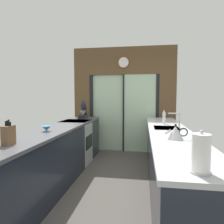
# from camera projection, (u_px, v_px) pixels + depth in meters

# --- Properties ---
(ground_plane) EXTENTS (5.04, 7.60, 0.02)m
(ground_plane) POSITION_uv_depth(u_px,v_px,m) (113.00, 178.00, 3.54)
(ground_plane) COLOR #4C4742
(back_wall_unit) EXTENTS (2.64, 0.12, 2.70)m
(back_wall_unit) POSITION_uv_depth(u_px,v_px,m) (124.00, 93.00, 5.19)
(back_wall_unit) COLOR brown
(back_wall_unit) RESTS_ON ground_plane
(left_counter_run) EXTENTS (0.62, 3.80, 0.92)m
(left_counter_run) POSITION_uv_depth(u_px,v_px,m) (52.00, 157.00, 3.18)
(left_counter_run) COLOR #1E232D
(left_counter_run) RESTS_ON ground_plane
(right_counter_run) EXTENTS (0.62, 3.80, 0.92)m
(right_counter_run) POSITION_uv_depth(u_px,v_px,m) (169.00, 160.00, 3.07)
(right_counter_run) COLOR #1E232D
(right_counter_run) RESTS_ON ground_plane
(sink_faucet) EXTENTS (0.19, 0.02, 0.25)m
(sink_faucet) POSITION_uv_depth(u_px,v_px,m) (177.00, 118.00, 3.24)
(sink_faucet) COLOR #B7BABC
(sink_faucet) RESTS_ON right_counter_run
(oven_range) EXTENTS (0.60, 0.60, 0.92)m
(oven_range) POSITION_uv_depth(u_px,v_px,m) (76.00, 142.00, 4.28)
(oven_range) COLOR #B7BABC
(oven_range) RESTS_ON ground_plane
(mixing_bowl) EXTENTS (0.14, 0.14, 0.08)m
(mixing_bowl) POSITION_uv_depth(u_px,v_px,m) (46.00, 128.00, 2.93)
(mixing_bowl) COLOR teal
(mixing_bowl) RESTS_ON left_counter_run
(knife_block) EXTENTS (0.08, 0.14, 0.27)m
(knife_block) POSITION_uv_depth(u_px,v_px,m) (8.00, 135.00, 2.10)
(knife_block) COLOR brown
(knife_block) RESTS_ON left_counter_run
(stand_mixer) EXTENTS (0.17, 0.27, 0.42)m
(stand_mixer) POSITION_uv_depth(u_px,v_px,m) (83.00, 112.00, 4.73)
(stand_mixer) COLOR black
(stand_mixer) RESTS_ON left_counter_run
(kettle) EXTENTS (0.27, 0.19, 0.19)m
(kettle) POSITION_uv_depth(u_px,v_px,m) (176.00, 133.00, 2.37)
(kettle) COLOR #B7BABC
(kettle) RESTS_ON right_counter_run
(soap_bottle) EXTENTS (0.06, 0.06, 0.27)m
(soap_bottle) POSITION_uv_depth(u_px,v_px,m) (164.00, 118.00, 3.70)
(soap_bottle) COLOR silver
(soap_bottle) RESTS_ON right_counter_run
(paper_towel_roll) EXTENTS (0.14, 0.14, 0.29)m
(paper_towel_roll) POSITION_uv_depth(u_px,v_px,m) (201.00, 154.00, 1.32)
(paper_towel_roll) COLOR #B7BABC
(paper_towel_roll) RESTS_ON right_counter_run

